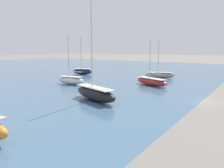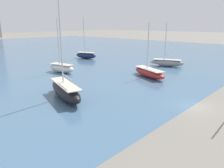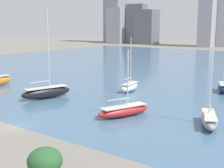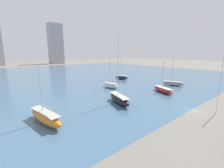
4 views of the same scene
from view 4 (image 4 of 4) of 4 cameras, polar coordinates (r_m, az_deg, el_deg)
ground_plane at (r=37.02m, az=27.90°, el=-8.85°), size 500.00×500.00×0.00m
harbor_water at (r=89.35m, az=-18.36°, el=3.29°), size 180.00×140.00×0.00m
flag_pole at (r=36.31m, az=35.95°, el=0.34°), size 1.24×0.14×11.78m
sailboat_gray at (r=61.07m, az=22.24°, el=0.21°), size 4.84×7.75×9.82m
sailboat_red at (r=49.73m, az=18.87°, el=-2.05°), size 5.43×9.01×9.78m
sailboat_navy at (r=70.67m, az=3.73°, el=2.59°), size 4.05×6.59×11.36m
sailboat_white at (r=52.80m, az=-0.47°, el=-0.52°), size 3.23×6.67×10.78m
sailboat_black at (r=36.82m, az=2.70°, el=-5.67°), size 5.01×9.75×16.17m
sailboat_orange at (r=29.24m, az=-24.05°, el=-11.43°), size 3.61×10.15×10.36m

